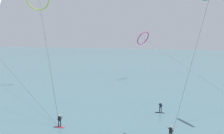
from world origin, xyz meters
name	(u,v)px	position (x,y,z in m)	size (l,w,h in m)	color
sea_water	(159,60)	(0.00, 105.61, 0.04)	(400.00, 200.00, 0.08)	#476B75
surfer_charcoal	(160,108)	(6.70, 24.44, 0.82)	(1.40, 0.69, 1.70)	black
surfer_crimson	(60,122)	(-5.44, 15.10, 0.82)	(1.40, 0.58, 1.70)	red
surfer_violet	(171,134)	(8.47, 15.77, 0.82)	(1.40, 0.73, 1.70)	purple
kite_magenta	(143,38)	(-0.20, 50.25, 11.46)	(22.54, 19.49, 13.34)	#CC288E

